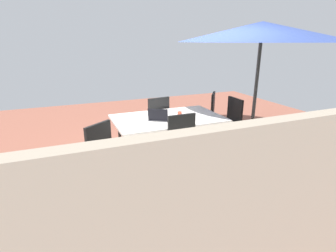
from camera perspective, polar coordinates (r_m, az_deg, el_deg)
name	(u,v)px	position (r m, az deg, el deg)	size (l,w,h in m)	color
ground_plane	(168,159)	(4.69, 0.00, -7.28)	(10.00, 10.00, 0.02)	#935442
hedge_row	(276,209)	(2.58, 22.39, -16.36)	(6.30, 0.75, 1.21)	#1E4C23
dining_table	(168,120)	(4.43, 0.00, 1.25)	(1.81, 1.11, 0.77)	white
patio_umbrella	(262,32)	(4.88, 19.73, 18.61)	(2.82, 2.82, 2.31)	#4C4C4C
chair_south	(156,118)	(5.18, -2.72, 1.84)	(0.47, 0.48, 0.98)	beige
chair_north	(186,145)	(3.83, 3.89, -4.18)	(0.46, 0.46, 0.98)	beige
chair_southwest	(205,113)	(5.57, 8.13, 2.85)	(0.58, 0.58, 0.98)	beige
chair_west	(228,121)	(5.09, 12.83, 1.11)	(0.46, 0.46, 0.98)	beige
chair_northeast	(108,156)	(3.56, -12.88, -6.43)	(0.58, 0.58, 0.98)	beige
laptop	(159,118)	(4.23, -2.03, 1.83)	(0.40, 0.38, 0.21)	#2D2D33
cup	(180,114)	(4.40, 2.54, 2.52)	(0.07, 0.07, 0.10)	#CC4C33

